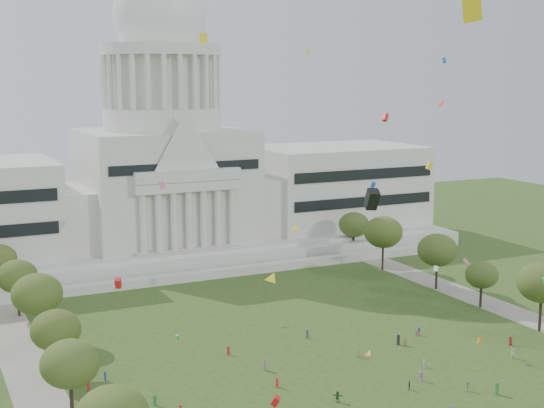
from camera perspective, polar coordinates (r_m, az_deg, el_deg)
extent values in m
plane|color=#31491B|center=(117.59, 9.93, -14.92)|extent=(400.00, 400.00, 0.00)
cube|color=silver|center=(216.21, -8.11, -3.03)|extent=(160.00, 60.00, 4.00)
cube|color=silver|center=(186.10, -4.99, -5.32)|extent=(130.00, 3.00, 2.00)
cube|color=silver|center=(193.01, -5.84, -4.34)|extent=(140.00, 3.00, 5.00)
cube|color=beige|center=(235.22, 4.75, 1.25)|extent=(50.00, 34.00, 22.00)
cube|color=beige|center=(204.99, -15.12, -1.10)|extent=(12.00, 26.00, 16.00)
cube|color=beige|center=(221.10, -1.26, -0.03)|extent=(12.00, 26.00, 16.00)
cube|color=beige|center=(212.43, -8.13, 1.13)|extent=(44.00, 38.00, 28.00)
cube|color=beige|center=(193.20, -6.34, 1.31)|extent=(28.00, 3.00, 2.40)
cube|color=black|center=(220.46, 7.03, 1.19)|extent=(46.00, 0.40, 11.00)
cylinder|color=beige|center=(210.56, -8.25, 6.36)|extent=(32.00, 32.00, 6.00)
cylinder|color=beige|center=(210.28, -8.32, 9.09)|extent=(28.00, 28.00, 14.00)
cylinder|color=silver|center=(210.43, -8.37, 11.40)|extent=(32.40, 32.40, 3.00)
cylinder|color=beige|center=(210.70, -8.41, 12.89)|extent=(22.00, 22.00, 8.00)
ellipsoid|color=silver|center=(210.99, -8.43, 13.98)|extent=(25.00, 25.00, 26.20)
cube|color=gray|center=(126.95, -17.28, -13.33)|extent=(8.00, 160.00, 0.04)
cube|color=gray|center=(168.27, 17.35, -7.67)|extent=(8.00, 160.00, 0.04)
cylinder|color=black|center=(114.75, -14.85, -14.25)|extent=(0.56, 0.56, 5.47)
ellipsoid|color=#394E1B|center=(112.58, -14.97, -11.54)|extent=(8.42, 8.42, 6.89)
cylinder|color=black|center=(156.27, 19.54, -7.92)|extent=(0.56, 0.56, 6.20)
ellipsoid|color=#384819|center=(154.50, 19.67, -5.59)|extent=(9.55, 9.55, 7.82)
cylinder|color=black|center=(130.13, -15.86, -11.45)|extent=(0.56, 0.56, 5.27)
ellipsoid|color=#334615|center=(128.29, -15.98, -9.11)|extent=(8.12, 8.12, 6.65)
cylinder|color=black|center=(168.46, 15.44, -6.76)|extent=(0.56, 0.56, 4.56)
ellipsoid|color=#314819|center=(167.21, 15.52, -5.17)|extent=(7.01, 7.01, 5.74)
cylinder|color=black|center=(147.30, -17.15, -8.88)|extent=(0.56, 0.56, 6.03)
ellipsoid|color=#374D17|center=(145.47, -17.27, -6.49)|extent=(9.29, 9.29, 7.60)
cylinder|color=black|center=(179.99, 12.28, -5.36)|extent=(0.56, 0.56, 5.97)
ellipsoid|color=#354919|center=(178.51, 12.35, -3.40)|extent=(9.19, 9.19, 7.52)
cylinder|color=black|center=(164.90, -18.54, -7.11)|extent=(0.56, 0.56, 5.41)
ellipsoid|color=#334915|center=(163.41, -18.64, -5.18)|extent=(8.33, 8.33, 6.81)
cylinder|color=black|center=(194.96, 8.33, -4.05)|extent=(0.56, 0.56, 6.37)
ellipsoid|color=#3A4D18|center=(193.52, 8.38, -2.10)|extent=(9.82, 9.82, 8.03)
cylinder|color=black|center=(182.14, -19.80, -5.64)|extent=(0.56, 0.56, 5.32)
cylinder|color=black|center=(211.02, 6.16, -3.10)|extent=(0.56, 0.56, 5.47)
ellipsoid|color=#324618|center=(209.85, 6.19, -1.55)|extent=(8.42, 8.42, 6.89)
imported|color=#B21E1E|center=(147.25, 17.51, -9.80)|extent=(0.82, 0.97, 1.69)
imported|color=silver|center=(140.98, 17.69, -10.69)|extent=(0.92, 0.78, 1.62)
imported|color=#994C8C|center=(127.31, 11.17, -12.59)|extent=(0.74, 1.19, 1.73)
imported|color=#4C4C51|center=(123.72, 10.29, -13.28)|extent=(0.78, 1.02, 1.54)
imported|color=#33723F|center=(118.03, 4.95, -14.24)|extent=(1.68, 1.59, 1.79)
imported|color=#4C4C51|center=(125.20, 14.52, -13.15)|extent=(1.08, 1.09, 1.57)
imported|color=silver|center=(132.94, 11.39, -11.66)|extent=(0.70, 1.04, 1.63)
cube|color=navy|center=(148.42, 11.01, -9.41)|extent=(0.47, 0.43, 1.49)
cube|color=navy|center=(128.06, -12.45, -12.56)|extent=(0.28, 0.42, 1.52)
cube|color=#B21E1E|center=(136.28, -3.30, -10.95)|extent=(0.37, 0.48, 1.59)
cube|color=#994C8C|center=(127.05, -14.52, -12.78)|extent=(0.51, 0.52, 1.69)
cube|color=#26262B|center=(142.68, 9.49, -10.06)|extent=(0.58, 0.58, 1.91)
cube|color=olive|center=(142.49, 10.00, -10.17)|extent=(0.30, 0.44, 1.58)
cube|color=#33723F|center=(125.00, 16.57, -13.19)|extent=(0.60, 0.51, 1.94)
cube|color=#994C8C|center=(129.21, -0.52, -12.04)|extent=(0.49, 0.58, 1.86)
cube|color=olive|center=(135.81, 6.52, -11.06)|extent=(0.47, 0.52, 1.66)
cube|color=#4C4C51|center=(144.38, 2.68, -9.76)|extent=(0.44, 0.50, 1.62)
cube|color=#B21E1E|center=(122.74, 0.38, -13.31)|extent=(0.30, 0.43, 1.53)
cube|color=#33723F|center=(117.82, -8.80, -14.40)|extent=(0.51, 0.47, 1.65)
cube|color=#B21E1E|center=(124.76, -13.65, -13.12)|extent=(0.38, 0.53, 1.87)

